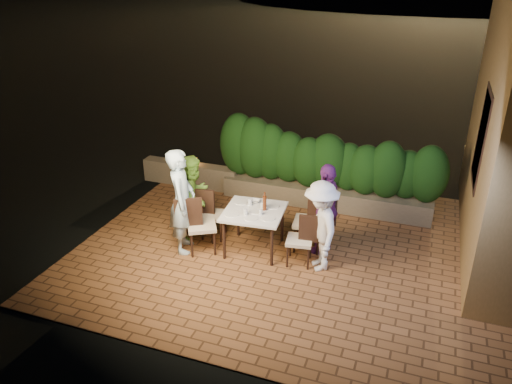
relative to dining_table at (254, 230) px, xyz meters
The scene contains 30 objects.
ground 0.72m from the dining_table, 21.17° to the right, with size 400.00×400.00×0.00m, color black.
terrace_floor 0.77m from the dining_table, 27.11° to the left, with size 7.00×6.00×0.15m, color brown.
window_pane 3.96m from the dining_table, 20.83° to the left, with size 0.08×1.00×1.40m, color black.
window_frame 3.95m from the dining_table, 20.89° to the left, with size 0.06×1.15×1.55m, color black.
planter 2.22m from the dining_table, 70.07° to the left, with size 4.20×0.55×0.40m, color brown.
hedge 2.29m from the dining_table, 70.07° to the left, with size 4.00×0.70×1.10m, color #13360E, non-canonical shape.
parapet 3.07m from the dining_table, 137.11° to the left, with size 2.20×0.30×0.50m, color brown.
hill 60.00m from the dining_table, 87.55° to the left, with size 52.00×40.00×22.00m, color black.
dining_table is the anchor object (origin of this frame).
plate_nw 0.55m from the dining_table, 139.03° to the right, with size 0.24×0.24×0.01m, color white.
plate_sw 0.54m from the dining_table, 145.88° to the left, with size 0.21×0.21×0.01m, color white.
plate_ne 0.53m from the dining_table, 31.30° to the right, with size 0.22×0.22×0.01m, color white.
plate_se 0.52m from the dining_table, 46.45° to the left, with size 0.23×0.23×0.01m, color white.
plate_centre 0.38m from the dining_table, 32.28° to the right, with size 0.22×0.22×0.01m, color white.
plate_front 0.48m from the dining_table, 78.92° to the right, with size 0.22×0.22×0.01m, color white.
glass_nw 0.48m from the dining_table, 112.34° to the right, with size 0.07×0.07×0.11m, color silver.
glass_sw 0.49m from the dining_table, 127.88° to the left, with size 0.07×0.07×0.12m, color silver.
glass_ne 0.46m from the dining_table, 32.80° to the right, with size 0.06×0.06×0.10m, color silver.
glass_se 0.46m from the dining_table, 56.16° to the left, with size 0.06×0.06×0.10m, color silver.
beer_bottle 0.57m from the dining_table, 27.75° to the left, with size 0.06×0.06×0.33m, color #55240E, non-canonical shape.
bowl 0.51m from the dining_table, 106.29° to the left, with size 0.16×0.16×0.04m, color white.
chair_left_front 0.89m from the dining_table, 158.37° to the right, with size 0.46×0.46×1.00m, color black, non-canonical shape.
chair_left_back 0.86m from the dining_table, 167.47° to the left, with size 0.42×0.42×0.91m, color black, non-canonical shape.
chair_right_front 0.85m from the dining_table, ahead, with size 0.41×0.41×0.89m, color black, non-canonical shape.
chair_right_back 0.94m from the dining_table, 23.38° to the left, with size 0.49×0.49×1.05m, color black, non-canonical shape.
diner_blue 1.31m from the dining_table, 161.57° to the right, with size 0.66×0.44×1.82m, color silver.
diner_green 1.25m from the dining_table, behind, with size 0.73×0.57×1.51m, color #83C63E.
diner_white 1.24m from the dining_table, ahead, with size 0.98×0.56×1.51m, color white.
diner_purple 1.28m from the dining_table, 18.25° to the left, with size 0.94×0.39×1.60m, color #6A2878.
parapet_lamp 2.98m from the dining_table, 135.57° to the left, with size 0.10×0.10×0.14m, color orange.
Camera 1 is at (1.99, -6.73, 4.56)m, focal length 35.00 mm.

